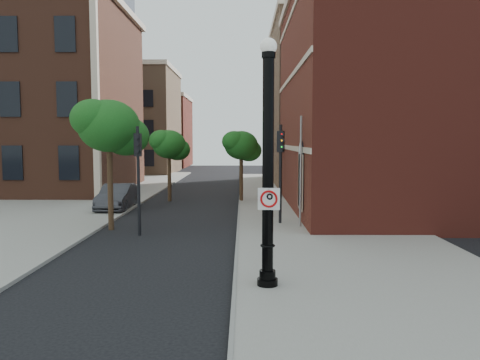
{
  "coord_description": "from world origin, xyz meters",
  "views": [
    {
      "loc": [
        2.28,
        -12.62,
        3.94
      ],
      "look_at": [
        2.18,
        2.0,
        2.69
      ],
      "focal_mm": 35.0,
      "sensor_mm": 36.0,
      "label": 1
    }
  ],
  "objects_px": {
    "traffic_signal_left": "(138,162)",
    "traffic_signal_right": "(281,158)",
    "parked_car": "(117,197)",
    "no_parking_sign": "(269,199)",
    "lamppost": "(268,176)"
  },
  "relations": [
    {
      "from": "no_parking_sign",
      "to": "traffic_signal_right",
      "type": "relative_size",
      "value": 0.12
    },
    {
      "from": "no_parking_sign",
      "to": "traffic_signal_right",
      "type": "height_order",
      "value": "traffic_signal_right"
    },
    {
      "from": "lamppost",
      "to": "parked_car",
      "type": "distance_m",
      "value": 16.28
    },
    {
      "from": "parked_car",
      "to": "traffic_signal_right",
      "type": "xyz_separation_m",
      "value": [
        8.83,
        -4.83,
        2.4
      ]
    },
    {
      "from": "lamppost",
      "to": "traffic_signal_right",
      "type": "height_order",
      "value": "lamppost"
    },
    {
      "from": "parked_car",
      "to": "traffic_signal_left",
      "type": "height_order",
      "value": "traffic_signal_left"
    },
    {
      "from": "traffic_signal_left",
      "to": "traffic_signal_right",
      "type": "height_order",
      "value": "traffic_signal_right"
    },
    {
      "from": "lamppost",
      "to": "traffic_signal_left",
      "type": "relative_size",
      "value": 1.45
    },
    {
      "from": "no_parking_sign",
      "to": "parked_car",
      "type": "bearing_deg",
      "value": 123.84
    },
    {
      "from": "parked_car",
      "to": "no_parking_sign",
      "type": "bearing_deg",
      "value": -62.5
    },
    {
      "from": "lamppost",
      "to": "no_parking_sign",
      "type": "bearing_deg",
      "value": -84.17
    },
    {
      "from": "traffic_signal_left",
      "to": "no_parking_sign",
      "type": "bearing_deg",
      "value": -55.4
    },
    {
      "from": "lamppost",
      "to": "parked_car",
      "type": "relative_size",
      "value": 1.46
    },
    {
      "from": "lamppost",
      "to": "traffic_signal_right",
      "type": "xyz_separation_m",
      "value": [
        1.07,
        9.3,
        0.12
      ]
    },
    {
      "from": "no_parking_sign",
      "to": "parked_car",
      "type": "xyz_separation_m",
      "value": [
        -7.78,
        14.29,
        -1.7
      ]
    }
  ]
}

